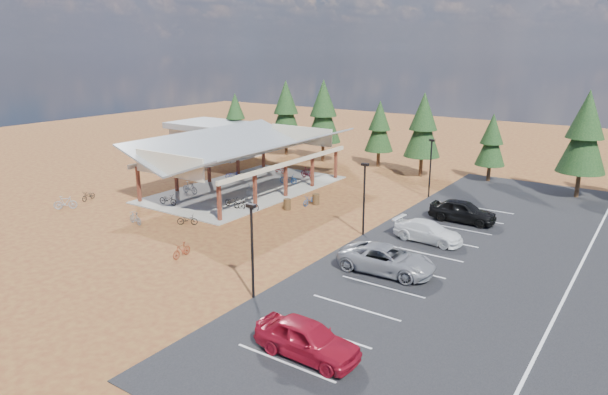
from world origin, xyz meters
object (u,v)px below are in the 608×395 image
(lamp_post_2, at_px, (431,164))
(bike_11, at_px, (182,250))
(bike_13, at_px, (135,218))
(car_3, at_px, (428,231))
(lamp_post_1, at_px, (364,194))
(bike_4, at_px, (232,202))
(bike_pavilion, at_px, (245,149))
(bike_3, at_px, (280,168))
(bike_1, at_px, (190,188))
(car_0, at_px, (307,339))
(bike_12, at_px, (187,220))
(trash_bin_0, at_px, (287,204))
(bike_7, at_px, (308,173))
(bike_2, at_px, (233,175))
(outbuilding, at_px, (216,138))
(bike_6, at_px, (288,179))
(lamp_post_0, at_px, (252,245))
(bike_5, at_px, (251,191))
(trash_bin_1, at_px, (316,199))
(car_4, at_px, (463,211))
(bike_8, at_px, (89,196))
(bike_14, at_px, (310,200))
(bike_16, at_px, (248,205))
(bike_0, at_px, (168,200))
(car_2, at_px, (387,259))

(lamp_post_2, height_order, bike_11, lamp_post_2)
(bike_13, height_order, car_3, car_3)
(lamp_post_1, bearing_deg, bike_4, -178.47)
(bike_pavilion, bearing_deg, bike_3, 100.42)
(bike_1, bearing_deg, car_0, -123.28)
(lamp_post_1, relative_size, lamp_post_2, 1.00)
(bike_12, bearing_deg, trash_bin_0, -60.44)
(bike_7, bearing_deg, bike_2, 141.97)
(bike_2, bearing_deg, outbuilding, 34.64)
(outbuilding, height_order, car_0, outbuilding)
(bike_6, bearing_deg, bike_3, 34.84)
(lamp_post_2, height_order, bike_12, lamp_post_2)
(lamp_post_0, bearing_deg, car_0, -29.00)
(bike_6, xyz_separation_m, bike_7, (0.29, 2.88, 0.10))
(bike_6, bearing_deg, lamp_post_1, -136.61)
(bike_pavilion, relative_size, bike_4, 11.69)
(lamp_post_2, xyz_separation_m, bike_5, (-12.64, -9.04, -2.32))
(trash_bin_1, relative_size, bike_7, 0.49)
(lamp_post_0, xyz_separation_m, bike_12, (-11.79, 6.61, -2.57))
(bike_12, distance_m, car_0, 19.78)
(trash_bin_0, bearing_deg, bike_5, 167.57)
(lamp_post_1, distance_m, bike_12, 13.22)
(bike_pavilion, distance_m, bike_5, 4.45)
(car_4, bearing_deg, bike_8, 113.25)
(outbuilding, bearing_deg, bike_6, -24.25)
(outbuilding, relative_size, lamp_post_1, 2.14)
(outbuilding, distance_m, trash_bin_1, 24.91)
(bike_5, xyz_separation_m, bike_6, (-0.21, 5.76, -0.10))
(car_0, bearing_deg, bike_5, 46.14)
(bike_14, distance_m, bike_16, 5.24)
(lamp_post_1, distance_m, car_3, 4.99)
(trash_bin_1, distance_m, bike_3, 11.87)
(bike_0, distance_m, bike_14, 11.79)
(bike_7, height_order, bike_12, bike_7)
(lamp_post_1, relative_size, bike_0, 2.94)
(lamp_post_0, xyz_separation_m, bike_7, (-12.56, 23.60, -2.32))
(lamp_post_0, distance_m, bike_8, 24.79)
(bike_4, xyz_separation_m, car_2, (16.21, -4.71, 0.29))
(bike_16, bearing_deg, car_2, 55.47)
(bike_8, bearing_deg, bike_4, 7.55)
(car_0, xyz_separation_m, car_3, (-1.20, 16.32, -0.12))
(bike_pavilion, xyz_separation_m, bike_16, (4.57, -5.04, -3.34))
(car_3, xyz_separation_m, car_4, (0.49, 5.50, 0.15))
(lamp_post_2, bearing_deg, bike_11, -108.47)
(outbuilding, bearing_deg, trash_bin_1, -27.43)
(bike_0, xyz_separation_m, bike_11, (9.38, -7.30, -0.09))
(trash_bin_0, height_order, trash_bin_1, same)
(car_2, bearing_deg, bike_8, 87.14)
(bike_4, xyz_separation_m, bike_7, (-0.62, 11.92, 0.12))
(car_2, bearing_deg, bike_3, 46.82)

